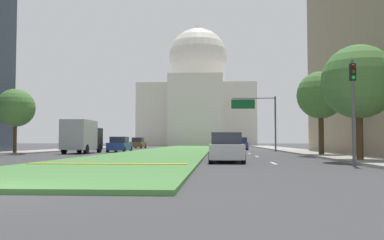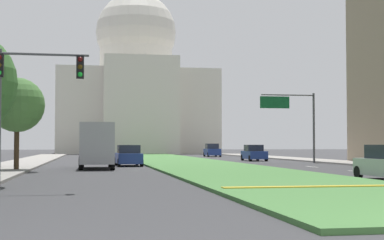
# 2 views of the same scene
# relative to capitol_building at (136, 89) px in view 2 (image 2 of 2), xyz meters

# --- Properties ---
(ground_plane) EXTENTS (260.00, 260.00, 0.00)m
(ground_plane) POSITION_rel_capitol_building_xyz_m (0.00, -49.34, -12.23)
(ground_plane) COLOR #3D3D3F
(grass_median) EXTENTS (8.46, 90.11, 0.14)m
(grass_median) POSITION_rel_capitol_building_xyz_m (0.00, -54.34, -12.16)
(grass_median) COLOR #4C8442
(grass_median) RESTS_ON ground_plane
(median_curb_nose) EXTENTS (7.61, 0.50, 0.04)m
(median_curb_nose) POSITION_rel_capitol_building_xyz_m (0.00, -89.32, -12.07)
(median_curb_nose) COLOR gold
(median_curb_nose) RESTS_ON grass_median
(lane_dashes_right) EXTENTS (0.16, 37.71, 0.01)m
(lane_dashes_right) POSITION_rel_capitol_building_xyz_m (8.27, -66.28, -12.23)
(lane_dashes_right) COLOR silver
(lane_dashes_right) RESTS_ON ground_plane
(sidewalk_left) EXTENTS (4.00, 90.11, 0.15)m
(sidewalk_left) POSITION_rel_capitol_building_xyz_m (-14.31, -59.35, -12.16)
(sidewalk_left) COLOR #9E9991
(sidewalk_left) RESTS_ON ground_plane
(sidewalk_right) EXTENTS (4.00, 90.11, 0.15)m
(sidewalk_right) POSITION_rel_capitol_building_xyz_m (14.31, -59.35, -12.16)
(sidewalk_right) COLOR #9E9991
(sidewalk_right) RESTS_ON ground_plane
(capitol_building) EXTENTS (28.98, 24.86, 31.62)m
(capitol_building) POSITION_rel_capitol_building_xyz_m (0.00, 0.00, 0.00)
(capitol_building) COLOR silver
(capitol_building) RESTS_ON ground_plane
(traffic_light_near_left) EXTENTS (3.34, 0.35, 5.20)m
(traffic_light_near_left) POSITION_rel_capitol_building_xyz_m (-10.96, -88.03, -8.44)
(traffic_light_near_left) COLOR #515456
(traffic_light_near_left) RESTS_ON ground_plane
(overhead_guide_sign) EXTENTS (5.30, 0.20, 6.50)m
(overhead_guide_sign) POSITION_rel_capitol_building_xyz_m (10.07, -58.85, -7.60)
(overhead_guide_sign) COLOR #515456
(overhead_guide_sign) RESTS_ON ground_plane
(street_tree_left_mid) EXTENTS (3.47, 3.47, 5.96)m
(street_tree_left_mid) POSITION_rel_capitol_building_xyz_m (-13.13, -71.96, -8.02)
(street_tree_left_mid) COLOR #4C3823
(street_tree_left_mid) RESTS_ON ground_plane
(sedan_midblock) EXTENTS (2.03, 4.73, 1.67)m
(sedan_midblock) POSITION_rel_capitol_building_xyz_m (-5.53, -63.50, -11.44)
(sedan_midblock) COLOR navy
(sedan_midblock) RESTS_ON ground_plane
(sedan_distant) EXTENTS (2.01, 4.29, 1.68)m
(sedan_distant) POSITION_rel_capitol_building_xyz_m (8.30, -51.59, -11.44)
(sedan_distant) COLOR navy
(sedan_distant) RESTS_ON ground_plane
(sedan_far_horizon) EXTENTS (2.10, 4.23, 1.76)m
(sedan_far_horizon) POSITION_rel_capitol_building_xyz_m (-7.89, -40.55, -11.41)
(sedan_far_horizon) COLOR brown
(sedan_far_horizon) RESTS_ON ground_plane
(sedan_very_far) EXTENTS (2.09, 4.65, 1.82)m
(sedan_very_far) POSITION_rel_capitol_building_xyz_m (8.19, -31.10, -11.38)
(sedan_very_far) COLOR navy
(sedan_very_far) RESTS_ON ground_plane
(box_truck_delivery) EXTENTS (2.40, 6.40, 3.20)m
(box_truck_delivery) POSITION_rel_capitol_building_xyz_m (-8.10, -68.49, -10.55)
(box_truck_delivery) COLOR black
(box_truck_delivery) RESTS_ON ground_plane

